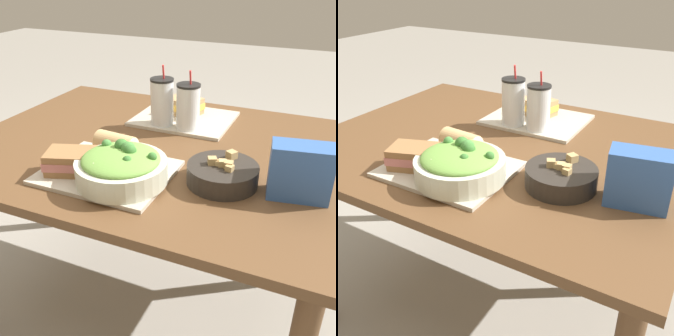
{
  "view_description": "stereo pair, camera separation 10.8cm",
  "coord_description": "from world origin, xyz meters",
  "views": [
    {
      "loc": [
        0.54,
        -1.11,
        1.32
      ],
      "look_at": [
        0.16,
        -0.23,
        0.82
      ],
      "focal_mm": 42.0,
      "sensor_mm": 36.0,
      "label": 1
    },
    {
      "loc": [
        0.63,
        -1.06,
        1.32
      ],
      "look_at": [
        0.16,
        -0.23,
        0.82
      ],
      "focal_mm": 42.0,
      "sensor_mm": 36.0,
      "label": 2
    }
  ],
  "objects": [
    {
      "name": "ground_plane",
      "position": [
        0.0,
        0.0,
        0.0
      ],
      "size": [
        12.0,
        12.0,
        0.0
      ],
      "primitive_type": "plane",
      "color": "gray"
    },
    {
      "name": "dining_table",
      "position": [
        0.0,
        0.0,
        0.67
      ],
      "size": [
        1.27,
        0.99,
        0.77
      ],
      "color": "brown",
      "rests_on": "ground_plane"
    },
    {
      "name": "tray_near",
      "position": [
        -0.03,
        -0.25,
        0.77
      ],
      "size": [
        0.37,
        0.3,
        0.01
      ],
      "color": "#BCB29E",
      "rests_on": "dining_table"
    },
    {
      "name": "tray_far",
      "position": [
        0.02,
        0.25,
        0.77
      ],
      "size": [
        0.37,
        0.3,
        0.01
      ],
      "color": "#BCB29E",
      "rests_on": "dining_table"
    },
    {
      "name": "salad_bowl",
      "position": [
        0.04,
        -0.28,
        0.82
      ],
      "size": [
        0.26,
        0.26,
        0.11
      ],
      "color": "beige",
      "rests_on": "tray_near"
    },
    {
      "name": "soup_bowl",
      "position": [
        0.29,
        -0.17,
        0.8
      ],
      "size": [
        0.2,
        0.2,
        0.08
      ],
      "color": "#2D2823",
      "rests_on": "dining_table"
    },
    {
      "name": "sandwich_near",
      "position": [
        -0.12,
        -0.29,
        0.81
      ],
      "size": [
        0.17,
        0.14,
        0.06
      ],
      "rotation": [
        0.0,
        0.0,
        0.33
      ],
      "color": "olive",
      "rests_on": "tray_near"
    },
    {
      "name": "baguette_near",
      "position": [
        -0.06,
        -0.14,
        0.81
      ],
      "size": [
        0.14,
        0.08,
        0.07
      ],
      "rotation": [
        0.0,
        0.0,
        1.47
      ],
      "color": "tan",
      "rests_on": "tray_near"
    },
    {
      "name": "sandwich_far",
      "position": [
        0.0,
        0.29,
        0.81
      ],
      "size": [
        0.15,
        0.13,
        0.06
      ],
      "rotation": [
        0.0,
        0.0,
        -0.26
      ],
      "color": "tan",
      "rests_on": "tray_far"
    },
    {
      "name": "drink_cup_dark",
      "position": [
        -0.04,
        0.16,
        0.86
      ],
      "size": [
        0.09,
        0.09,
        0.22
      ],
      "color": "silver",
      "rests_on": "tray_far"
    },
    {
      "name": "drink_cup_red",
      "position": [
        0.07,
        0.16,
        0.85
      ],
      "size": [
        0.09,
        0.09,
        0.21
      ],
      "color": "silver",
      "rests_on": "tray_far"
    },
    {
      "name": "chip_bag",
      "position": [
        0.49,
        -0.15,
        0.84
      ],
      "size": [
        0.17,
        0.11,
        0.15
      ],
      "rotation": [
        0.0,
        0.0,
        0.17
      ],
      "color": "#335BA3",
      "rests_on": "dining_table"
    }
  ]
}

